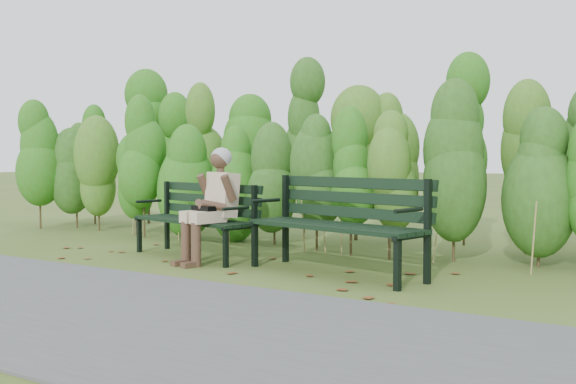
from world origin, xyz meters
The scene contains 7 objects.
ground centered at (0.00, 0.00, 0.00)m, with size 80.00×80.00×0.00m, color #465B1E.
footpath centered at (0.00, -2.20, 0.01)m, with size 60.00×2.50×0.01m, color #474749.
hedge_band centered at (0.00, 1.86, 1.26)m, with size 11.04×1.67×2.42m.
leaf_litter centered at (0.27, 0.10, 0.00)m, with size 5.64×1.90×0.01m.
bench_left centered at (-1.10, 0.25, 0.48)m, with size 1.72×0.87×0.82m.
bench_right centered at (0.75, 0.12, 0.54)m, with size 1.93×0.99×0.92m.
seated_woman centered at (-0.71, -0.01, 0.68)m, with size 0.51×0.75×1.21m.
Camera 1 is at (3.72, -5.55, 1.12)m, focal length 42.00 mm.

